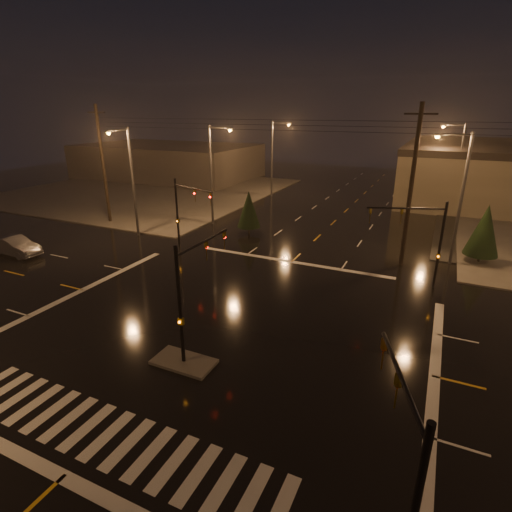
{
  "coord_description": "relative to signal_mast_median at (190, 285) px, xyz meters",
  "views": [
    {
      "loc": [
        10.02,
        -17.26,
        11.51
      ],
      "look_at": [
        0.27,
        3.64,
        3.0
      ],
      "focal_mm": 28.0,
      "sensor_mm": 36.0,
      "label": 1
    }
  ],
  "objects": [
    {
      "name": "stop_bar_near",
      "position": [
        -0.0,
        -7.93,
        -3.75
      ],
      "size": [
        16.0,
        0.5,
        0.01
      ],
      "primitive_type": "cube",
      "color": "beige",
      "rests_on": "ground"
    },
    {
      "name": "stop_bar_far",
      "position": [
        -0.0,
        14.07,
        -3.75
      ],
      "size": [
        16.0,
        0.5,
        0.01
      ],
      "primitive_type": "cube",
      "color": "beige",
      "rests_on": "ground"
    },
    {
      "name": "utility_pole_1",
      "position": [
        8.0,
        17.07,
        2.38
      ],
      "size": [
        2.2,
        0.32,
        12.0
      ],
      "color": "black",
      "rests_on": "ground"
    },
    {
      "name": "streetlight_1",
      "position": [
        -11.18,
        21.07,
        2.05
      ],
      "size": [
        2.77,
        0.32,
        10.0
      ],
      "color": "#38383A",
      "rests_on": "ground"
    },
    {
      "name": "streetlight_3",
      "position": [
        11.18,
        19.07,
        2.05
      ],
      "size": [
        2.77,
        0.32,
        10.0
      ],
      "color": "#38383A",
      "rests_on": "ground"
    },
    {
      "name": "conifer_0",
      "position": [
        13.54,
        20.17,
        -1.05
      ],
      "size": [
        2.57,
        2.57,
        4.71
      ],
      "color": "black",
      "rests_on": "ground"
    },
    {
      "name": "utility_pole_0",
      "position": [
        -22.0,
        17.07,
        2.38
      ],
      "size": [
        2.2,
        0.32,
        12.0
      ],
      "color": "black",
      "rests_on": "ground"
    },
    {
      "name": "streetlight_5",
      "position": [
        -16.0,
        14.26,
        2.05
      ],
      "size": [
        0.32,
        2.77,
        10.0
      ],
      "color": "#38383A",
      "rests_on": "ground"
    },
    {
      "name": "signal_mast_ne",
      "position": [
        9.5,
        13.21,
        0.04
      ],
      "size": [
        4.84,
        1.86,
        6.0
      ],
      "color": "black",
      "rests_on": "ground"
    },
    {
      "name": "signal_mast_nw",
      "position": [
        -9.5,
        13.21,
        0.04
      ],
      "size": [
        4.84,
        1.86,
        6.0
      ],
      "color": "black",
      "rests_on": "ground"
    },
    {
      "name": "ground",
      "position": [
        -0.0,
        3.07,
        -3.75
      ],
      "size": [
        140.0,
        140.0,
        0.0
      ],
      "primitive_type": "plane",
      "color": "black",
      "rests_on": "ground"
    },
    {
      "name": "commercial_block",
      "position": [
        -35.0,
        45.07,
        -0.95
      ],
      "size": [
        30.0,
        18.0,
        5.6
      ],
      "primitive_type": "cube",
      "color": "#443E3C",
      "rests_on": "ground"
    },
    {
      "name": "streetlight_4",
      "position": [
        11.18,
        39.07,
        2.05
      ],
      "size": [
        2.77,
        0.32,
        10.0
      ],
      "color": "#38383A",
      "rests_on": "ground"
    },
    {
      "name": "sidewalk_nw",
      "position": [
        -30.0,
        33.07,
        -3.69
      ],
      "size": [
        36.0,
        36.0,
        0.12
      ],
      "primitive_type": "cube",
      "color": "#44413D",
      "rests_on": "ground"
    },
    {
      "name": "median_island",
      "position": [
        -0.0,
        -0.93,
        -3.68
      ],
      "size": [
        3.0,
        1.6,
        0.15
      ],
      "primitive_type": "cube",
      "color": "#44413D",
      "rests_on": "ground"
    },
    {
      "name": "crosswalk",
      "position": [
        -0.0,
        -5.93,
        -3.75
      ],
      "size": [
        15.0,
        2.6,
        0.01
      ],
      "primitive_type": "cube",
      "color": "beige",
      "rests_on": "ground"
    },
    {
      "name": "signal_mast_median",
      "position": [
        0.0,
        0.0,
        0.0
      ],
      "size": [
        0.25,
        4.59,
        6.0
      ],
      "color": "black",
      "rests_on": "ground"
    },
    {
      "name": "car_crossing",
      "position": [
        -21.5,
        5.84,
        -2.98
      ],
      "size": [
        4.73,
        1.71,
        1.55
      ],
      "primitive_type": "imported",
      "rotation": [
        0.0,
        0.0,
        1.56
      ],
      "color": "#525359",
      "rests_on": "ground"
    },
    {
      "name": "signal_mast_se",
      "position": [
        10.23,
        -6.68,
        -0.04
      ],
      "size": [
        1.55,
        3.87,
        6.0
      ],
      "color": "black",
      "rests_on": "ground"
    },
    {
      "name": "streetlight_2",
      "position": [
        -11.18,
        37.07,
        2.05
      ],
      "size": [
        2.77,
        0.32,
        10.0
      ],
      "color": "#38383A",
      "rests_on": "ground"
    },
    {
      "name": "conifer_3",
      "position": [
        -6.49,
        19.56,
        -1.29
      ],
      "size": [
        2.26,
        2.26,
        4.23
      ],
      "color": "black",
      "rests_on": "ground"
    }
  ]
}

